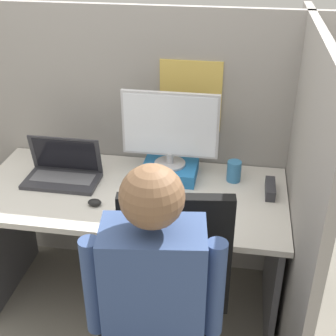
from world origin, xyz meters
The scene contains 12 objects.
cubicle_panel_back centered at (0.00, 0.74, 0.78)m, with size 2.04×0.05×1.56m.
cubicle_panel_right centered at (0.80, 0.29, 0.78)m, with size 0.04×1.36×1.56m.
desk centered at (0.00, 0.36, 0.56)m, with size 1.54×0.72×0.73m.
paper_box centered at (0.17, 0.54, 0.77)m, with size 0.28×0.24×0.07m.
monitor centered at (0.17, 0.54, 1.01)m, with size 0.49×0.16×0.39m.
laptop centered at (-0.37, 0.41, 0.78)m, with size 0.38×0.21×0.22m.
mouse centered at (-0.14, 0.20, 0.75)m, with size 0.07×0.05×0.03m.
stapler centered at (0.68, 0.45, 0.76)m, with size 0.05×0.16×0.05m.
carrot_toy centered at (0.27, 0.12, 0.76)m, with size 0.05×0.16×0.05m.
office_chair centered at (0.28, -0.31, 0.55)m, with size 0.54×0.57×1.06m.
person centered at (0.26, -0.47, 0.77)m, with size 0.48×0.48×1.32m.
coffee_mug centered at (0.50, 0.55, 0.79)m, with size 0.07×0.07×0.11m.
Camera 1 is at (0.51, -1.57, 1.97)m, focal length 50.00 mm.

